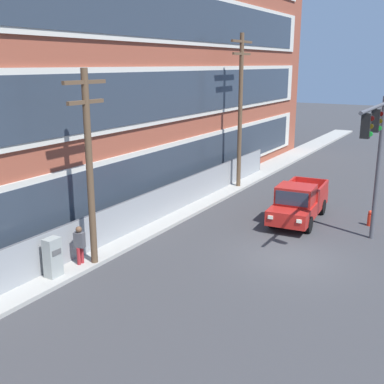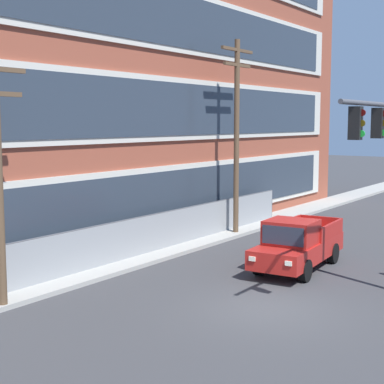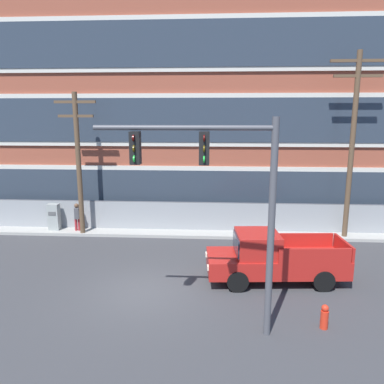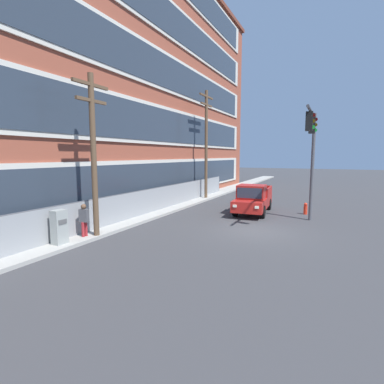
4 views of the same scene
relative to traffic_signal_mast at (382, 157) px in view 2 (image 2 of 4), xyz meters
name	(u,v)px [view 2 (image 2 of 4)]	position (x,y,z in m)	size (l,w,h in m)	color
ground_plane	(266,309)	(-2.79, 2.41, -4.48)	(160.00, 160.00, 0.00)	#38383A
sidewalk_building_side	(93,271)	(-2.79, 9.61, -4.40)	(80.00, 1.99, 0.16)	#9E9B93
chain_link_fence	(121,242)	(-1.10, 9.72, -3.59)	(25.60, 0.06, 1.74)	gray
traffic_signal_mast	(382,157)	(0.00, 0.00, 0.00)	(5.04, 0.43, 6.37)	#4C4C51
pickup_truck_red	(297,245)	(2.08, 3.70, -3.54)	(5.49, 2.29, 1.99)	#AD1E19
utility_pole_midblock	(237,128)	(6.64, 9.10, 0.78)	(2.73, 0.26, 9.47)	brown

